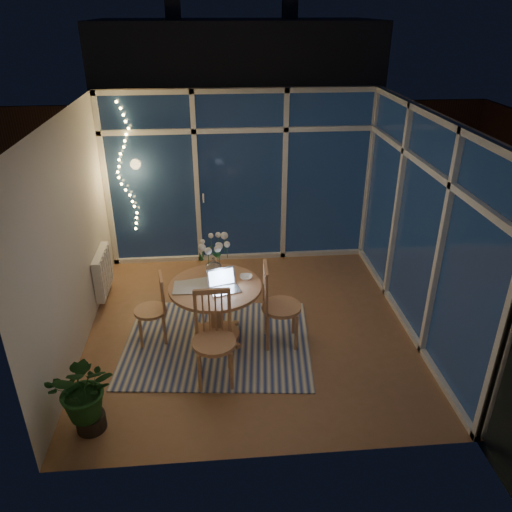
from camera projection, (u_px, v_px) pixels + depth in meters
name	position (u px, v px, depth m)	size (l,w,h in m)	color
floor	(252.00, 328.00, 6.24)	(4.00, 4.00, 0.00)	brown
ceiling	(251.00, 116.00, 5.07)	(4.00, 4.00, 0.00)	silver
wall_back	(241.00, 178.00, 7.43)	(4.00, 0.04, 2.60)	beige
wall_front	(271.00, 338.00, 3.87)	(4.00, 0.04, 2.60)	beige
wall_left	(71.00, 239.00, 5.50)	(0.04, 4.00, 2.60)	beige
wall_right	(422.00, 227.00, 5.81)	(0.04, 4.00, 2.60)	beige
window_wall_back	(241.00, 179.00, 7.40)	(4.00, 0.10, 2.60)	silver
window_wall_right	(419.00, 227.00, 5.81)	(0.10, 4.00, 2.60)	silver
radiator	(103.00, 272.00, 6.71)	(0.10, 0.70, 0.58)	white
fairy_lights	(125.00, 169.00, 7.10)	(0.24, 0.10, 1.85)	#F9C963
garden_patio	(256.00, 195.00, 10.75)	(12.00, 6.00, 0.10)	black
garden_fence	(231.00, 146.00, 10.73)	(11.00, 0.08, 1.80)	#3B1F15
neighbour_roof	(237.00, 66.00, 12.83)	(7.00, 3.00, 2.20)	#31343B
garden_shrubs	(192.00, 201.00, 9.00)	(0.90, 0.90, 0.90)	black
rug	(217.00, 342.00, 5.96)	(2.18, 1.74, 0.01)	beige
dining_table	(216.00, 312.00, 5.89)	(1.07, 1.07, 0.73)	#AF6F4F
chair_left	(150.00, 309.00, 5.83)	(0.40, 0.40, 0.87)	#AF6F4F
chair_right	(282.00, 305.00, 5.74)	(0.48, 0.48, 1.04)	#AF6F4F
chair_front	(214.00, 341.00, 5.14)	(0.48, 0.48, 1.04)	#AF6F4F
laptop	(224.00, 281.00, 5.57)	(0.33, 0.28, 0.24)	silver
flower_vase	(213.00, 265.00, 5.94)	(0.20, 0.20, 0.21)	white
bowl	(246.00, 277.00, 5.86)	(0.15, 0.15, 0.04)	white
newspapers	(192.00, 286.00, 5.71)	(0.40, 0.31, 0.01)	white
phone	(216.00, 293.00, 5.57)	(0.10, 0.05, 0.01)	black
potted_plant	(86.00, 397.00, 4.59)	(0.54, 0.47, 0.76)	#174218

